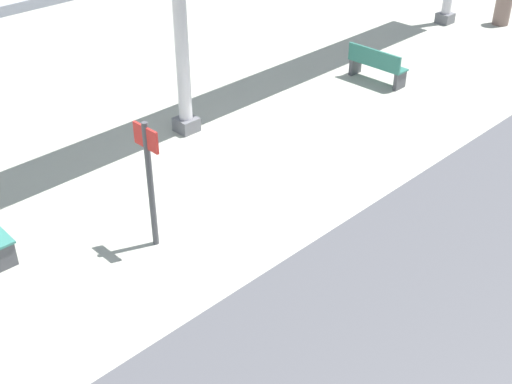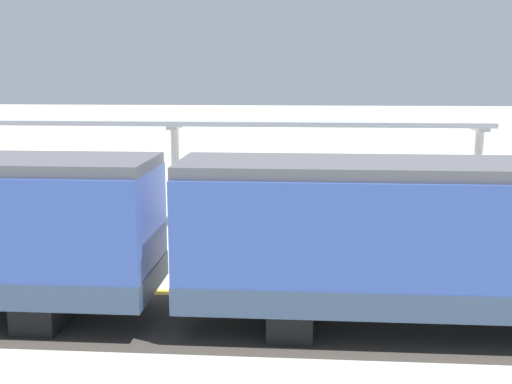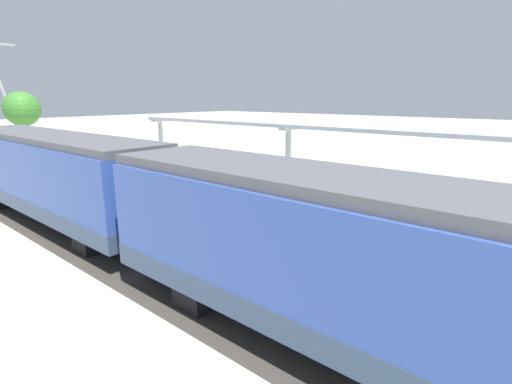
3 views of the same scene
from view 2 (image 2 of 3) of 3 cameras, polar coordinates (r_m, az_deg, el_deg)
ground_plane at (r=19.27m, az=-9.04°, el=-5.21°), size 176.00×176.00×0.00m
tactile_edge_strip at (r=15.98m, az=-12.02°, el=-8.63°), size 0.40×26.08×0.01m
trackbed at (r=14.37m, az=-14.05°, el=-10.95°), size 3.20×38.08×0.01m
train_near_carriage at (r=13.64m, az=20.44°, el=-4.39°), size 2.65×12.63×3.48m
canopy_pillar_nearest at (r=22.38m, az=19.14°, el=1.14°), size 1.10×0.44×3.47m
canopy_pillar_second at (r=22.08m, az=-7.19°, el=1.53°), size 1.10×0.44×3.47m
canopy_beam at (r=21.85m, az=-7.09°, el=6.16°), size 1.20×20.90×0.16m
bench_near_end at (r=20.69m, az=5.89°, el=-2.77°), size 1.50×0.45×0.86m
bench_mid_platform at (r=23.00m, az=-20.04°, el=-2.02°), size 1.51×0.49×0.86m
platform_info_sign at (r=20.38m, az=-16.83°, el=-0.83°), size 0.56×0.10×2.20m
passenger_waiting_near_edge at (r=16.41m, az=3.87°, el=-4.00°), size 0.50×0.51×1.72m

